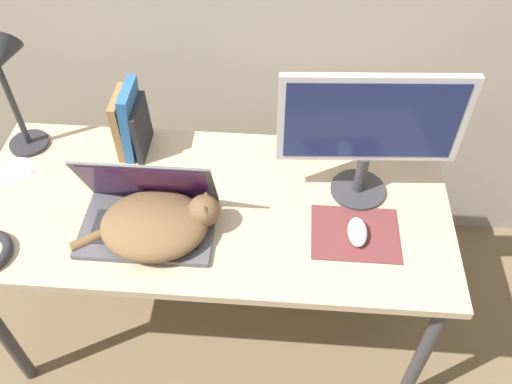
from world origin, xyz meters
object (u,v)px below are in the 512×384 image
at_px(book_row, 130,123).
at_px(cd_disc, 16,170).
at_px(cat, 158,224).
at_px(external_monitor, 370,129).
at_px(computer_mouse, 357,232).
at_px(desk_lamp, 7,76).
at_px(laptop, 148,214).

distance_m(book_row, cd_disc, 0.41).
distance_m(cat, external_monitor, 0.66).
bearing_deg(computer_mouse, cat, -176.11).
height_order(external_monitor, cd_disc, external_monitor).
height_order(computer_mouse, desk_lamp, desk_lamp).
bearing_deg(laptop, computer_mouse, -0.07).
relative_size(laptop, cat, 0.92).
relative_size(external_monitor, computer_mouse, 4.93).
xyz_separation_m(cat, book_row, (-0.16, 0.36, 0.06)).
xyz_separation_m(laptop, desk_lamp, (-0.44, 0.28, 0.26)).
xyz_separation_m(computer_mouse, cd_disc, (-1.09, 0.19, -0.02)).
distance_m(laptop, external_monitor, 0.68).
height_order(computer_mouse, book_row, book_row).
relative_size(laptop, external_monitor, 0.75).
xyz_separation_m(laptop, book_row, (-0.12, 0.32, 0.06)).
bearing_deg(laptop, book_row, 109.69).
distance_m(cat, book_row, 0.40).
distance_m(cat, cd_disc, 0.57).
distance_m(laptop, computer_mouse, 0.61).
height_order(laptop, external_monitor, external_monitor).
relative_size(computer_mouse, book_row, 0.43).
distance_m(computer_mouse, cd_disc, 1.11).
xyz_separation_m(cat, cd_disc, (-0.52, 0.23, -0.05)).
bearing_deg(book_row, cat, -66.86).
xyz_separation_m(external_monitor, cd_disc, (-1.11, 0.01, -0.26)).
bearing_deg(cat, external_monitor, 20.61).
bearing_deg(cat, cd_disc, 156.29).
height_order(cat, cd_disc, cat).
relative_size(laptop, computer_mouse, 3.68).
relative_size(cat, book_row, 1.70).
relative_size(book_row, cd_disc, 2.07).
bearing_deg(cat, computer_mouse, 3.89).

